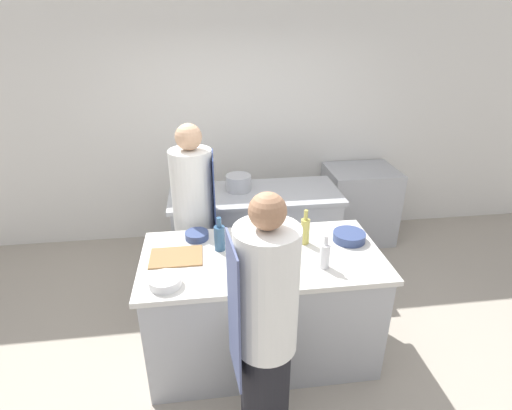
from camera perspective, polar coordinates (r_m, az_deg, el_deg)
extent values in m
plane|color=#A89E8E|center=(3.61, 0.77, -19.81)|extent=(16.00, 16.00, 0.00)
cube|color=silver|center=(4.81, -2.83, 11.28)|extent=(8.00, 0.06, 2.80)
cube|color=#A8AAAF|center=(3.31, 0.82, -14.29)|extent=(1.74, 0.88, 0.90)
cube|color=silver|center=(3.03, 0.87, -7.43)|extent=(1.81, 0.92, 0.04)
cube|color=#A8AAAF|center=(4.29, -0.14, -4.18)|extent=(1.67, 0.70, 0.90)
cube|color=#A8AAAF|center=(4.08, -0.15, 1.57)|extent=(1.74, 0.73, 0.04)
cube|color=#A8AAAF|center=(5.11, 14.43, 0.13)|extent=(0.82, 0.65, 0.92)
cube|color=black|center=(4.93, 15.49, -3.60)|extent=(0.66, 0.01, 0.32)
cube|color=black|center=(4.68, 16.36, 3.14)|extent=(0.70, 0.01, 0.06)
cylinder|color=black|center=(2.77, 1.30, -25.37)|extent=(0.30, 0.30, 0.82)
cylinder|color=white|center=(2.22, 1.50, -12.16)|extent=(0.36, 0.36, 0.77)
cube|color=#4C567F|center=(2.25, -3.21, -15.06)|extent=(0.05, 0.34, 0.87)
sphere|color=#9E7051|center=(1.96, 1.66, -0.88)|extent=(0.20, 0.20, 0.20)
cylinder|color=black|center=(3.88, -8.30, -8.62)|extent=(0.31, 0.31, 0.82)
cylinder|color=silver|center=(3.51, -9.08, 2.00)|extent=(0.37, 0.37, 0.74)
cube|color=navy|center=(3.55, -5.94, 0.60)|extent=(0.02, 0.35, 0.86)
sphere|color=tan|center=(3.36, -9.64, 9.57)|extent=(0.22, 0.22, 0.22)
cylinder|color=silver|center=(2.87, 9.79, -7.20)|extent=(0.07, 0.07, 0.18)
cylinder|color=silver|center=(2.81, 9.98, -5.00)|extent=(0.03, 0.03, 0.07)
cylinder|color=#19471E|center=(2.72, 0.64, -8.43)|extent=(0.08, 0.08, 0.21)
cylinder|color=#19471E|center=(2.64, 0.65, -5.74)|extent=(0.04, 0.04, 0.08)
cylinder|color=#2D5175|center=(3.05, -5.22, -4.76)|extent=(0.08, 0.08, 0.20)
cylinder|color=#2D5175|center=(2.98, -5.32, -2.48)|extent=(0.04, 0.04, 0.08)
cylinder|color=#5B2319|center=(2.74, -1.97, -8.33)|extent=(0.07, 0.07, 0.20)
cylinder|color=#5B2319|center=(2.66, -2.02, -5.81)|extent=(0.03, 0.03, 0.08)
cylinder|color=#B2A84C|center=(3.14, 7.01, -3.78)|extent=(0.07, 0.07, 0.21)
cylinder|color=#B2A84C|center=(3.07, 7.15, -1.42)|extent=(0.03, 0.03, 0.08)
cylinder|color=navy|center=(3.27, 13.15, -4.41)|extent=(0.26, 0.26, 0.07)
cylinder|color=white|center=(3.00, -1.15, -6.70)|extent=(0.19, 0.19, 0.05)
cylinder|color=navy|center=(3.25, -8.44, -4.32)|extent=(0.19, 0.19, 0.06)
cylinder|color=white|center=(2.76, -12.85, -10.59)|extent=(0.22, 0.22, 0.06)
cube|color=olive|center=(3.04, -11.33, -7.27)|extent=(0.39, 0.28, 0.01)
cylinder|color=#A8AAAF|center=(4.10, -2.52, 3.19)|extent=(0.26, 0.26, 0.16)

